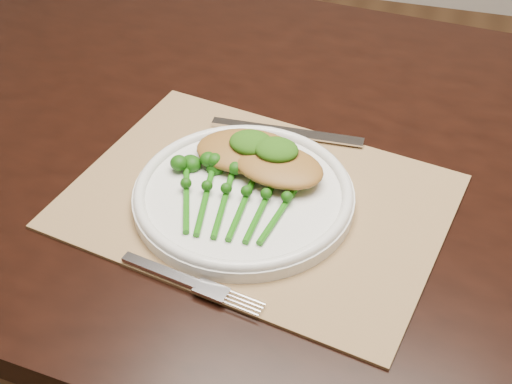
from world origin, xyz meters
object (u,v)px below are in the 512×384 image
(broccolini_bundle, at_px, (233,204))
(dinner_plate, at_px, (244,194))
(placemat, at_px, (258,201))
(chicken_fillet_left, at_px, (247,151))
(dining_table, at_px, (307,322))

(broccolini_bundle, bearing_deg, dinner_plate, 77.97)
(placemat, bearing_deg, chicken_fillet_left, 129.47)
(placemat, xyz_separation_m, dinner_plate, (-0.02, -0.01, 0.01))
(dining_table, relative_size, chicken_fillet_left, 12.44)
(placemat, xyz_separation_m, broccolini_bundle, (-0.02, -0.04, 0.02))
(placemat, bearing_deg, dining_table, 77.11)
(placemat, distance_m, dinner_plate, 0.02)
(chicken_fillet_left, bearing_deg, broccolini_bundle, -89.62)
(dining_table, distance_m, dinner_plate, 0.42)
(chicken_fillet_left, distance_m, broccolini_bundle, 0.10)
(chicken_fillet_left, relative_size, broccolini_bundle, 0.80)
(placemat, distance_m, chicken_fillet_left, 0.07)
(dinner_plate, bearing_deg, dining_table, 61.94)
(dinner_plate, distance_m, broccolini_bundle, 0.03)
(dining_table, xyz_separation_m, chicken_fillet_left, (-0.09, -0.07, 0.41))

